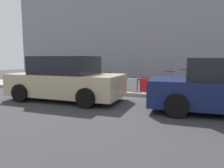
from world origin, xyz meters
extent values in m
plane|color=#333335|center=(0.00, 0.00, 0.00)|extent=(40.00, 40.00, 0.00)
cube|color=#9E9B93|center=(0.00, -2.50, 0.07)|extent=(18.00, 5.00, 0.14)
cube|color=gray|center=(0.00, -8.77, 4.85)|extent=(24.00, 3.00, 9.70)
cube|color=#59601E|center=(-3.65, -0.67, 0.50)|extent=(0.50, 0.23, 0.73)
cube|color=black|center=(-3.65, -0.67, 0.50)|extent=(0.51, 0.05, 0.74)
cylinder|color=gray|center=(-3.87, -0.68, 1.02)|extent=(0.02, 0.02, 0.29)
cylinder|color=gray|center=(-3.43, -0.67, 1.02)|extent=(0.02, 0.02, 0.29)
cylinder|color=black|center=(-3.65, -0.67, 1.16)|extent=(0.44, 0.03, 0.02)
cylinder|color=black|center=(-3.87, -0.68, 0.16)|extent=(0.04, 0.02, 0.04)
cylinder|color=black|center=(-3.43, -0.67, 0.16)|extent=(0.04, 0.02, 0.04)
cube|color=navy|center=(-3.11, -0.57, 0.43)|extent=(0.39, 0.21, 0.59)
cube|color=black|center=(-3.11, -0.57, 0.43)|extent=(0.39, 0.05, 0.60)
cylinder|color=gray|center=(-3.26, -0.56, 0.89)|extent=(0.02, 0.02, 0.32)
cylinder|color=gray|center=(-2.95, -0.57, 0.89)|extent=(0.02, 0.02, 0.32)
cylinder|color=black|center=(-3.11, -0.57, 1.05)|extent=(0.32, 0.04, 0.02)
cylinder|color=black|center=(-3.27, -0.56, 0.16)|extent=(0.04, 0.02, 0.04)
cylinder|color=black|center=(-2.94, -0.57, 0.16)|extent=(0.04, 0.02, 0.04)
cube|color=maroon|center=(-2.60, -0.65, 0.47)|extent=(0.42, 0.25, 0.66)
cube|color=black|center=(-2.60, -0.65, 0.47)|extent=(0.43, 0.05, 0.67)
cylinder|color=gray|center=(-2.78, -0.65, 0.96)|extent=(0.02, 0.02, 0.32)
cylinder|color=gray|center=(-2.42, -0.65, 0.96)|extent=(0.02, 0.02, 0.32)
cylinder|color=black|center=(-2.60, -0.65, 1.12)|extent=(0.36, 0.02, 0.02)
cylinder|color=black|center=(-2.79, -0.65, 0.16)|extent=(0.04, 0.02, 0.04)
cylinder|color=black|center=(-2.41, -0.65, 0.16)|extent=(0.04, 0.02, 0.04)
cube|color=#0F606B|center=(-2.07, -0.59, 0.48)|extent=(0.43, 0.23, 0.68)
cube|color=black|center=(-2.07, -0.59, 0.48)|extent=(0.43, 0.06, 0.69)
cylinder|color=gray|center=(-2.25, -0.60, 0.92)|extent=(0.02, 0.02, 0.20)
cylinder|color=gray|center=(-1.89, -0.58, 0.92)|extent=(0.02, 0.02, 0.20)
cylinder|color=black|center=(-2.07, -0.59, 1.02)|extent=(0.36, 0.05, 0.02)
cylinder|color=black|center=(-2.25, -0.61, 0.16)|extent=(0.05, 0.02, 0.04)
cylinder|color=black|center=(-1.88, -0.58, 0.16)|extent=(0.05, 0.02, 0.04)
cube|color=black|center=(-1.56, -0.61, 0.42)|extent=(0.39, 0.25, 0.57)
cube|color=black|center=(-1.56, -0.61, 0.42)|extent=(0.39, 0.07, 0.58)
cylinder|color=gray|center=(-1.72, -0.59, 0.73)|extent=(0.02, 0.02, 0.04)
cylinder|color=gray|center=(-1.41, -0.62, 0.73)|extent=(0.02, 0.02, 0.04)
cylinder|color=black|center=(-1.56, -0.61, 0.75)|extent=(0.32, 0.05, 0.02)
cylinder|color=black|center=(-1.73, -0.59, 0.16)|extent=(0.05, 0.02, 0.04)
cylinder|color=black|center=(-1.40, -0.62, 0.16)|extent=(0.05, 0.02, 0.04)
cube|color=red|center=(-1.05, -0.62, 0.42)|extent=(0.45, 0.26, 0.56)
cube|color=black|center=(-1.05, -0.62, 0.42)|extent=(0.45, 0.07, 0.57)
cylinder|color=gray|center=(-1.24, -0.64, 0.72)|extent=(0.02, 0.02, 0.04)
cylinder|color=gray|center=(-0.86, -0.61, 0.72)|extent=(0.02, 0.02, 0.04)
cylinder|color=black|center=(-1.05, -0.62, 0.74)|extent=(0.38, 0.05, 0.02)
cylinder|color=black|center=(-1.24, -0.64, 0.16)|extent=(0.05, 0.02, 0.04)
cylinder|color=black|center=(-0.85, -0.61, 0.16)|extent=(0.05, 0.02, 0.04)
cube|color=#9EA0A8|center=(-0.51, -0.55, 0.41)|extent=(0.43, 0.24, 0.55)
cube|color=black|center=(-0.51, -0.55, 0.41)|extent=(0.43, 0.05, 0.56)
cylinder|color=gray|center=(-0.69, -0.55, 0.71)|extent=(0.02, 0.02, 0.04)
cylinder|color=gray|center=(-0.33, -0.55, 0.71)|extent=(0.02, 0.02, 0.04)
cylinder|color=black|center=(-0.51, -0.55, 0.73)|extent=(0.36, 0.03, 0.02)
cylinder|color=black|center=(-0.70, -0.55, 0.16)|extent=(0.04, 0.02, 0.04)
cylinder|color=black|center=(-0.32, -0.55, 0.16)|extent=(0.04, 0.02, 0.04)
cube|color=#59601E|center=(0.05, -0.65, 0.40)|extent=(0.50, 0.23, 0.52)
cube|color=black|center=(0.05, -0.65, 0.40)|extent=(0.50, 0.08, 0.53)
cylinder|color=gray|center=(-0.16, -0.67, 0.75)|extent=(0.02, 0.02, 0.19)
cylinder|color=gray|center=(0.26, -0.63, 0.75)|extent=(0.02, 0.02, 0.19)
cylinder|color=black|center=(0.05, -0.65, 0.85)|extent=(0.42, 0.06, 0.02)
cylinder|color=black|center=(-0.17, -0.67, 0.16)|extent=(0.05, 0.02, 0.04)
cylinder|color=black|center=(0.27, -0.63, 0.16)|extent=(0.05, 0.02, 0.04)
cube|color=navy|center=(0.65, -0.54, 0.51)|extent=(0.51, 0.26, 0.74)
cube|color=black|center=(0.65, -0.54, 0.51)|extent=(0.51, 0.07, 0.76)
cylinder|color=gray|center=(0.43, -0.53, 0.90)|extent=(0.02, 0.02, 0.04)
cylinder|color=gray|center=(0.86, -0.55, 0.90)|extent=(0.02, 0.02, 0.04)
cylinder|color=black|center=(0.65, -0.54, 0.92)|extent=(0.44, 0.04, 0.02)
cylinder|color=black|center=(0.42, -0.53, 0.16)|extent=(0.04, 0.02, 0.04)
cylinder|color=black|center=(0.87, -0.55, 0.16)|extent=(0.04, 0.02, 0.04)
cube|color=maroon|center=(1.21, -0.63, 0.46)|extent=(0.42, 0.25, 0.64)
cube|color=black|center=(1.21, -0.63, 0.46)|extent=(0.42, 0.07, 0.65)
cylinder|color=gray|center=(1.03, -0.62, 0.93)|extent=(0.02, 0.02, 0.29)
cylinder|color=gray|center=(1.38, -0.64, 0.93)|extent=(0.02, 0.02, 0.29)
cylinder|color=black|center=(1.21, -0.63, 1.07)|extent=(0.35, 0.05, 0.02)
cylinder|color=black|center=(1.03, -0.62, 0.16)|extent=(0.05, 0.02, 0.04)
cylinder|color=black|center=(1.38, -0.64, 0.16)|extent=(0.05, 0.02, 0.04)
cube|color=#0F606B|center=(1.76, -0.59, 0.50)|extent=(0.51, 0.28, 0.71)
cube|color=black|center=(1.76, -0.59, 0.50)|extent=(0.50, 0.07, 0.73)
cylinder|color=gray|center=(1.55, -0.60, 0.96)|extent=(0.02, 0.02, 0.21)
cylinder|color=gray|center=(1.98, -0.57, 0.96)|extent=(0.02, 0.02, 0.21)
cylinder|color=black|center=(1.76, -0.59, 1.06)|extent=(0.43, 0.05, 0.02)
cylinder|color=black|center=(1.54, -0.60, 0.16)|extent=(0.05, 0.02, 0.04)
cylinder|color=black|center=(1.98, -0.57, 0.16)|extent=(0.05, 0.02, 0.04)
cube|color=black|center=(2.35, -0.56, 0.46)|extent=(0.49, 0.30, 0.64)
cube|color=black|center=(2.35, -0.56, 0.46)|extent=(0.48, 0.09, 0.65)
cylinder|color=gray|center=(2.15, -0.58, 0.80)|extent=(0.02, 0.02, 0.04)
cylinder|color=gray|center=(2.55, -0.54, 0.80)|extent=(0.02, 0.02, 0.04)
cylinder|color=black|center=(2.35, -0.56, 0.82)|extent=(0.41, 0.06, 0.02)
cylinder|color=black|center=(2.14, -0.58, 0.16)|extent=(0.05, 0.02, 0.04)
cylinder|color=black|center=(2.56, -0.54, 0.16)|extent=(0.05, 0.02, 0.04)
cylinder|color=#99999E|center=(3.08, -0.61, 0.43)|extent=(0.20, 0.20, 0.57)
sphere|color=#99999E|center=(3.08, -0.61, 0.76)|extent=(0.21, 0.21, 0.21)
cylinder|color=#99999E|center=(3.23, -0.61, 0.45)|extent=(0.09, 0.10, 0.09)
cylinder|color=#99999E|center=(2.93, -0.61, 0.45)|extent=(0.09, 0.10, 0.09)
cylinder|color=#333338|center=(3.55, -0.46, 0.58)|extent=(0.15, 0.15, 0.88)
cylinder|color=black|center=(-2.56, 2.52, 0.32)|extent=(0.65, 0.25, 0.64)
cylinder|color=black|center=(-2.48, 0.67, 0.32)|extent=(0.65, 0.25, 0.64)
cube|color=tan|center=(1.50, 1.54, 0.58)|extent=(4.27, 1.84, 0.80)
cube|color=black|center=(1.50, 1.54, 1.30)|extent=(2.23, 1.68, 0.66)
cylinder|color=black|center=(2.81, 2.46, 0.32)|extent=(0.64, 0.23, 0.64)
cylinder|color=black|center=(2.83, 0.65, 0.32)|extent=(0.64, 0.23, 0.64)
cylinder|color=black|center=(0.17, 2.43, 0.32)|extent=(0.64, 0.23, 0.64)
cylinder|color=black|center=(0.20, 0.62, 0.32)|extent=(0.64, 0.23, 0.64)
camera|label=1|loc=(-2.91, 8.10, 1.57)|focal=33.26mm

